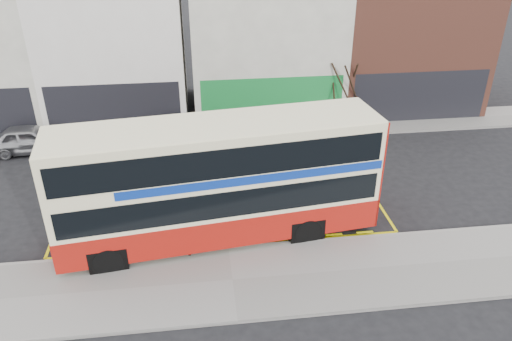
{
  "coord_description": "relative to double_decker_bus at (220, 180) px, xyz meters",
  "views": [
    {
      "loc": [
        -0.9,
        -16.08,
        12.02
      ],
      "look_at": [
        1.39,
        2.0,
        2.17
      ],
      "focal_mm": 35.0,
      "sensor_mm": 36.0,
      "label": 1
    }
  ],
  "objects": [
    {
      "name": "terrace_right",
      "position": [
        12.69,
        14.38,
        1.98
      ],
      "size": [
        9.0,
        8.01,
        10.3
      ],
      "color": "brown",
      "rests_on": "ground"
    },
    {
      "name": "terrace_left",
      "position": [
        -5.31,
        14.38,
        2.73
      ],
      "size": [
        8.0,
        8.01,
        11.8
      ],
      "color": "white",
      "rests_on": "ground"
    },
    {
      "name": "road_markings",
      "position": [
        0.19,
        1.0,
        -2.59
      ],
      "size": [
        14.0,
        3.4,
        0.01
      ],
      "primitive_type": null,
      "color": "#FFF10D",
      "rests_on": "ground"
    },
    {
      "name": "street_tree_right",
      "position": [
        7.85,
        10.51,
        0.86
      ],
      "size": [
        2.35,
        2.35,
        5.08
      ],
      "color": "black",
      "rests_on": "ground"
    },
    {
      "name": "bus_stop_post",
      "position": [
        -1.24,
        -1.29,
        -0.58
      ],
      "size": [
        0.77,
        0.15,
        3.12
      ],
      "rotation": [
        0.0,
        0.0,
        -0.06
      ],
      "color": "black",
      "rests_on": "pavement"
    },
    {
      "name": "car_grey",
      "position": [
        -1.71,
        9.19,
        -1.87
      ],
      "size": [
        4.49,
        1.89,
        1.44
      ],
      "primitive_type": "imported",
      "rotation": [
        0.0,
        0.0,
        1.66
      ],
      "color": "#494C51",
      "rests_on": "ground"
    },
    {
      "name": "pavement",
      "position": [
        0.19,
        -2.9,
        -2.52
      ],
      "size": [
        40.0,
        4.0,
        0.15
      ],
      "primitive_type": "cube",
      "color": "gray",
      "rests_on": "ground"
    },
    {
      "name": "ground",
      "position": [
        0.19,
        -0.6,
        -2.6
      ],
      "size": [
        120.0,
        120.0,
        0.0
      ],
      "primitive_type": "plane",
      "color": "black",
      "rests_on": "ground"
    },
    {
      "name": "far_pavement",
      "position": [
        0.19,
        10.4,
        -2.52
      ],
      "size": [
        50.0,
        3.0,
        0.15
      ],
      "primitive_type": "cube",
      "color": "gray",
      "rests_on": "ground"
    },
    {
      "name": "car_white",
      "position": [
        5.77,
        8.64,
        -1.84
      ],
      "size": [
        5.56,
        3.52,
        1.5
      ],
      "primitive_type": "imported",
      "rotation": [
        0.0,
        0.0,
        1.87
      ],
      "color": "white",
      "rests_on": "ground"
    },
    {
      "name": "double_decker_bus",
      "position": [
        0.0,
        0.0,
        0.0
      ],
      "size": [
        12.6,
        4.3,
        4.94
      ],
      "rotation": [
        0.0,
        0.0,
        0.12
      ],
      "color": "#FFF4C2",
      "rests_on": "ground"
    },
    {
      "name": "kerb",
      "position": [
        0.19,
        -0.98,
        -2.52
      ],
      "size": [
        40.0,
        0.15,
        0.15
      ],
      "primitive_type": "cube",
      "color": "gray",
      "rests_on": "ground"
    },
    {
      "name": "terrace_green_shop",
      "position": [
        3.69,
        14.38,
        2.48
      ],
      "size": [
        9.0,
        8.01,
        11.3
      ],
      "color": "silver",
      "rests_on": "ground"
    },
    {
      "name": "car_silver",
      "position": [
        -9.69,
        9.06,
        -1.84
      ],
      "size": [
        4.51,
        1.96,
        1.51
      ],
      "primitive_type": "imported",
      "rotation": [
        0.0,
        0.0,
        1.61
      ],
      "color": "#A3A3A8",
      "rests_on": "ground"
    }
  ]
}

